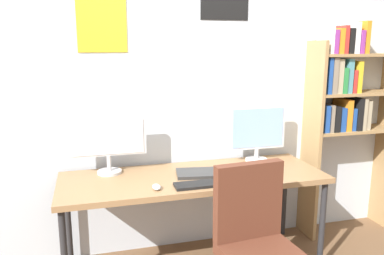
# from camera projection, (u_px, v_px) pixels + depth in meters

# --- Properties ---
(wall_back) EXTENTS (4.35, 0.11, 2.60)m
(wall_back) POSITION_uv_depth(u_px,v_px,m) (180.00, 93.00, 3.13)
(wall_back) COLOR silver
(wall_back) RESTS_ON ground_plane
(desk) EXTENTS (1.95, 0.68, 0.74)m
(desk) POSITION_uv_depth(u_px,v_px,m) (194.00, 182.00, 2.86)
(desk) COLOR #936D47
(desk) RESTS_ON ground_plane
(bookshelf) EXTENTS (0.83, 0.28, 1.88)m
(bookshelf) POSITION_uv_depth(u_px,v_px,m) (346.00, 101.00, 3.34)
(bookshelf) COLOR #9E7A4C
(bookshelf) RESTS_ON ground_plane
(monitor_left) EXTENTS (0.56, 0.18, 0.42)m
(monitor_left) POSITION_uv_depth(u_px,v_px,m) (108.00, 141.00, 2.84)
(monitor_left) COLOR silver
(monitor_left) RESTS_ON desk
(monitor_right) EXTENTS (0.48, 0.18, 0.46)m
(monitor_right) POSITION_uv_depth(u_px,v_px,m) (257.00, 131.00, 3.15)
(monitor_right) COLOR silver
(monitor_right) RESTS_ON desk
(keyboard_main) EXTENTS (0.39, 0.13, 0.02)m
(keyboard_main) POSITION_uv_depth(u_px,v_px,m) (203.00, 184.00, 2.63)
(keyboard_main) COLOR black
(keyboard_main) RESTS_ON desk
(computer_mouse) EXTENTS (0.06, 0.10, 0.03)m
(computer_mouse) POSITION_uv_depth(u_px,v_px,m) (157.00, 187.00, 2.56)
(computer_mouse) COLOR silver
(computer_mouse) RESTS_ON desk
(laptop_closed) EXTENTS (0.35, 0.27, 0.02)m
(laptop_closed) POSITION_uv_depth(u_px,v_px,m) (198.00, 173.00, 2.85)
(laptop_closed) COLOR #2D2D2D
(laptop_closed) RESTS_ON desk
(coffee_mug) EXTENTS (0.11, 0.08, 0.09)m
(coffee_mug) POSITION_uv_depth(u_px,v_px,m) (244.00, 170.00, 2.82)
(coffee_mug) COLOR #1E8C4C
(coffee_mug) RESTS_ON desk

